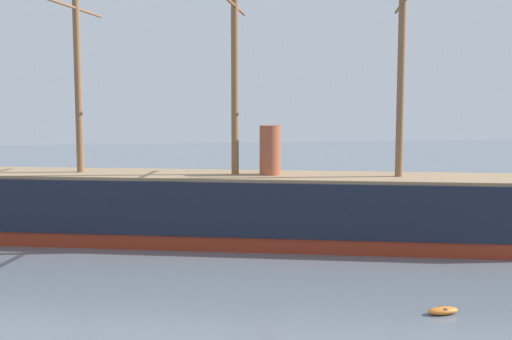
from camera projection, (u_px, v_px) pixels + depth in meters
tall_ship at (235, 207)px, 70.10m from camera, size 72.13×27.22×35.60m
dinghy_mid_right at (443, 311)px, 47.41m from camera, size 2.38×1.17×0.55m
motorboat_far_right at (449, 229)px, 75.55m from camera, size 1.83×3.26×1.29m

